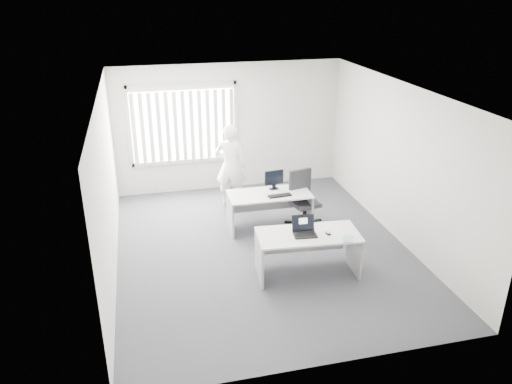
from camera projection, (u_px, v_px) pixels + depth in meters
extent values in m
plane|color=#494950|center=(262.00, 249.00, 8.83)|extent=(6.00, 6.00, 0.00)
cube|color=beige|center=(229.00, 127.00, 10.97)|extent=(5.00, 0.02, 2.80)
cube|color=beige|center=(329.00, 268.00, 5.60)|extent=(5.00, 0.02, 2.80)
cube|color=beige|center=(107.00, 188.00, 7.75)|extent=(0.02, 6.00, 2.80)
cube|color=beige|center=(400.00, 163.00, 8.82)|extent=(0.02, 6.00, 2.80)
cube|color=white|center=(263.00, 91.00, 7.74)|extent=(5.00, 6.00, 0.02)
cube|color=#B3B3AE|center=(184.00, 124.00, 10.66)|extent=(2.32, 0.06, 1.76)
cube|color=white|center=(308.00, 235.00, 7.79)|extent=(1.65, 0.87, 0.03)
cube|color=#A5A5A8|center=(259.00, 259.00, 7.83)|extent=(0.10, 0.69, 0.70)
cube|color=#A5A5A8|center=(354.00, 251.00, 8.05)|extent=(0.10, 0.69, 0.70)
cube|color=white|center=(269.00, 194.00, 9.34)|extent=(1.56, 0.75, 0.03)
cube|color=#A5A5A8|center=(230.00, 215.00, 9.32)|extent=(0.05, 0.67, 0.68)
cube|color=#A5A5A8|center=(307.00, 208.00, 9.62)|extent=(0.05, 0.67, 0.68)
cylinder|color=black|center=(304.00, 224.00, 9.65)|extent=(0.73, 0.73, 0.08)
cylinder|color=black|center=(304.00, 215.00, 9.57)|extent=(0.07, 0.07, 0.47)
cube|color=black|center=(305.00, 203.00, 9.48)|extent=(0.56, 0.56, 0.07)
cube|color=black|center=(300.00, 183.00, 9.53)|extent=(0.46, 0.15, 0.57)
imported|color=white|center=(231.00, 166.00, 10.20)|extent=(0.76, 0.65, 1.76)
cube|color=silver|center=(328.00, 235.00, 7.76)|extent=(0.36, 0.28, 0.00)
cube|color=white|center=(348.00, 239.00, 7.62)|extent=(0.24, 0.28, 0.01)
cube|color=black|center=(280.00, 196.00, 9.21)|extent=(0.45, 0.18, 0.02)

